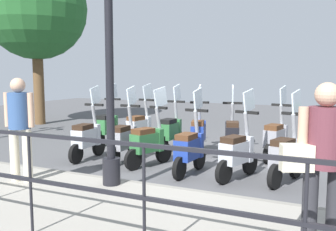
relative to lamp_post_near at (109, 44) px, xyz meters
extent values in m
plane|color=#4C4C4F|center=(2.40, -0.22, -2.22)|extent=(28.00, 28.00, 0.00)
cube|color=gray|center=(-0.80, -0.22, -2.15)|extent=(2.20, 20.00, 0.15)
cube|color=gray|center=(0.25, -0.22, -2.15)|extent=(0.10, 20.00, 0.15)
cube|color=black|center=(-1.80, -0.22, -1.02)|extent=(0.04, 16.00, 0.04)
cube|color=black|center=(-1.80, -0.22, -1.49)|extent=(0.04, 16.00, 0.04)
cylinder|color=black|center=(-1.80, -2.88, -1.55)|extent=(0.03, 0.03, 1.05)
cylinder|color=black|center=(-1.80, -1.55, -1.55)|extent=(0.03, 0.03, 1.05)
cylinder|color=black|center=(-1.80, -0.22, -1.55)|extent=(0.03, 0.03, 1.05)
cylinder|color=black|center=(0.00, 0.00, -1.87)|extent=(0.26, 0.26, 0.40)
cylinder|color=black|center=(0.00, 0.00, 0.19)|extent=(0.12, 0.12, 4.52)
cylinder|color=#28282D|center=(-0.95, -3.06, -1.66)|extent=(0.14, 0.14, 0.82)
cylinder|color=#28282D|center=(-1.04, -2.86, -1.66)|extent=(0.14, 0.14, 0.82)
cylinder|color=brown|center=(-1.00, -2.96, -0.98)|extent=(0.42, 0.42, 0.55)
sphere|color=tan|center=(-1.00, -2.96, -0.59)|extent=(0.22, 0.22, 0.22)
cylinder|color=tan|center=(-1.07, -2.78, -0.96)|extent=(0.09, 0.09, 0.52)
cube|color=beige|center=(-1.14, -2.74, -1.15)|extent=(0.23, 0.31, 0.24)
cylinder|color=beige|center=(-0.48, 1.45, -1.66)|extent=(0.14, 0.14, 0.82)
cylinder|color=beige|center=(-0.43, 1.24, -1.66)|extent=(0.14, 0.14, 0.82)
cylinder|color=#335184|center=(-0.45, 1.34, -0.98)|extent=(0.38, 0.38, 0.55)
sphere|color=tan|center=(-0.45, 1.34, -0.59)|extent=(0.22, 0.22, 0.22)
cylinder|color=tan|center=(-0.50, 1.54, -0.96)|extent=(0.09, 0.09, 0.52)
cylinder|color=tan|center=(-0.41, 1.15, -0.96)|extent=(0.09, 0.09, 0.52)
cylinder|color=brown|center=(5.31, 6.53, -0.88)|extent=(0.36, 0.36, 2.68)
sphere|color=#235B28|center=(5.31, 6.53, 1.76)|extent=(3.47, 3.47, 3.47)
cylinder|color=black|center=(2.08, -2.41, -2.02)|extent=(0.41, 0.19, 0.40)
cylinder|color=black|center=(1.28, -2.18, -2.02)|extent=(0.41, 0.19, 0.40)
cube|color=gray|center=(1.60, -2.27, -1.74)|extent=(0.65, 0.43, 0.36)
cube|color=gray|center=(1.88, -2.35, -1.72)|extent=(0.20, 0.32, 0.44)
cube|color=black|center=(1.53, -2.25, -1.51)|extent=(0.46, 0.36, 0.10)
cylinder|color=gray|center=(1.93, -2.37, -1.37)|extent=(0.19, 0.12, 0.55)
cube|color=black|center=(1.93, -2.37, -1.09)|extent=(0.18, 0.44, 0.05)
cube|color=silver|center=(1.99, -2.38, -0.89)|extent=(0.38, 0.13, 0.42)
cylinder|color=black|center=(1.99, -1.63, -2.02)|extent=(0.41, 0.20, 0.40)
cylinder|color=black|center=(1.19, -1.39, -2.02)|extent=(0.41, 0.20, 0.40)
cube|color=#B7BCC6|center=(1.51, -1.48, -1.74)|extent=(0.66, 0.45, 0.36)
cube|color=#B7BCC6|center=(1.78, -1.57, -1.72)|extent=(0.20, 0.32, 0.44)
cube|color=black|center=(1.44, -1.46, -1.51)|extent=(0.46, 0.37, 0.10)
cylinder|color=gray|center=(1.84, -1.59, -1.37)|extent=(0.20, 0.12, 0.55)
cube|color=black|center=(1.84, -1.59, -1.09)|extent=(0.19, 0.44, 0.05)
cube|color=silver|center=(1.90, -1.61, -0.89)|extent=(0.38, 0.14, 0.42)
cylinder|color=black|center=(1.93, -0.69, -2.02)|extent=(0.40, 0.11, 0.40)
cylinder|color=black|center=(1.10, -0.64, -2.02)|extent=(0.40, 0.11, 0.40)
cube|color=navy|center=(1.43, -0.66, -1.74)|extent=(0.62, 0.32, 0.36)
cube|color=navy|center=(1.72, -0.67, -1.72)|extent=(0.14, 0.31, 0.44)
cube|color=#4C2D19|center=(1.36, -0.65, -1.51)|extent=(0.42, 0.28, 0.10)
cylinder|color=gray|center=(1.78, -0.68, -1.37)|extent=(0.19, 0.08, 0.55)
cube|color=black|center=(1.78, -0.68, -1.09)|extent=(0.09, 0.44, 0.05)
cube|color=silver|center=(1.84, -0.68, -0.89)|extent=(0.39, 0.05, 0.42)
cylinder|color=black|center=(2.11, 0.15, -2.02)|extent=(0.41, 0.20, 0.40)
cylinder|color=black|center=(1.32, 0.40, -2.02)|extent=(0.41, 0.20, 0.40)
cube|color=#2D6B38|center=(1.64, 0.30, -1.74)|extent=(0.66, 0.45, 0.36)
cube|color=#2D6B38|center=(1.91, 0.21, -1.72)|extent=(0.20, 0.32, 0.44)
cube|color=#4C2D19|center=(1.57, 0.32, -1.51)|extent=(0.46, 0.37, 0.10)
cylinder|color=gray|center=(1.97, 0.20, -1.37)|extent=(0.20, 0.12, 0.55)
cube|color=black|center=(1.97, 0.20, -1.09)|extent=(0.19, 0.44, 0.05)
cube|color=silver|center=(2.03, 0.18, -0.89)|extent=(0.38, 0.14, 0.42)
cylinder|color=black|center=(2.20, 0.89, -2.02)|extent=(0.40, 0.09, 0.40)
cylinder|color=black|center=(1.37, 0.87, -2.02)|extent=(0.40, 0.09, 0.40)
cube|color=gray|center=(1.70, 0.88, -1.74)|extent=(0.61, 0.30, 0.36)
cube|color=gray|center=(1.99, 0.89, -1.72)|extent=(0.13, 0.30, 0.44)
cube|color=black|center=(1.63, 0.88, -1.51)|extent=(0.41, 0.27, 0.10)
cylinder|color=gray|center=(2.05, 0.89, -1.37)|extent=(0.18, 0.07, 0.55)
cube|color=black|center=(2.05, 0.89, -1.09)|extent=(0.07, 0.44, 0.05)
cube|color=silver|center=(2.11, 0.89, -0.89)|extent=(0.39, 0.04, 0.42)
cylinder|color=black|center=(2.09, 1.73, -2.02)|extent=(0.40, 0.10, 0.40)
cylinder|color=black|center=(1.26, 1.68, -2.02)|extent=(0.40, 0.10, 0.40)
cube|color=#B7BCC6|center=(1.59, 1.70, -1.74)|extent=(0.61, 0.31, 0.36)
cube|color=#B7BCC6|center=(1.88, 1.72, -1.72)|extent=(0.13, 0.31, 0.44)
cube|color=black|center=(1.52, 1.70, -1.51)|extent=(0.41, 0.28, 0.10)
cylinder|color=gray|center=(1.94, 1.72, -1.37)|extent=(0.19, 0.08, 0.55)
cube|color=black|center=(1.94, 1.72, -1.09)|extent=(0.08, 0.44, 0.05)
cube|color=silver|center=(2.00, 1.72, -0.89)|extent=(0.39, 0.05, 0.42)
cylinder|color=black|center=(3.70, -1.95, -2.02)|extent=(0.41, 0.16, 0.40)
cylinder|color=black|center=(2.89, -1.79, -2.02)|extent=(0.41, 0.16, 0.40)
cube|color=gray|center=(3.21, -1.86, -1.74)|extent=(0.64, 0.39, 0.36)
cube|color=gray|center=(3.50, -1.91, -1.72)|extent=(0.18, 0.32, 0.44)
cube|color=#4C2D19|center=(3.15, -1.84, -1.51)|extent=(0.44, 0.33, 0.10)
cylinder|color=gray|center=(3.56, -1.93, -1.37)|extent=(0.19, 0.10, 0.55)
cube|color=black|center=(3.56, -1.93, -1.09)|extent=(0.14, 0.44, 0.05)
cube|color=silver|center=(3.62, -1.94, -0.89)|extent=(0.39, 0.10, 0.42)
cylinder|color=black|center=(3.77, -0.80, -2.02)|extent=(0.41, 0.19, 0.40)
cylinder|color=black|center=(2.97, -1.03, -2.02)|extent=(0.41, 0.19, 0.40)
cube|color=black|center=(3.29, -0.94, -1.74)|extent=(0.65, 0.44, 0.36)
cube|color=black|center=(3.57, -0.86, -1.72)|extent=(0.20, 0.32, 0.44)
cube|color=black|center=(3.22, -0.96, -1.51)|extent=(0.46, 0.36, 0.10)
cylinder|color=gray|center=(3.62, -0.84, -1.37)|extent=(0.20, 0.12, 0.55)
cube|color=black|center=(3.62, -0.84, -1.09)|extent=(0.18, 0.44, 0.05)
cube|color=silver|center=(3.68, -0.82, -0.89)|extent=(0.38, 0.14, 0.42)
cylinder|color=black|center=(3.61, -0.07, -2.02)|extent=(0.41, 0.19, 0.40)
cylinder|color=black|center=(2.81, -0.30, -2.02)|extent=(0.41, 0.19, 0.40)
cube|color=navy|center=(3.13, -0.21, -1.74)|extent=(0.65, 0.43, 0.36)
cube|color=navy|center=(3.41, -0.13, -1.72)|extent=(0.20, 0.32, 0.44)
cube|color=#4C2D19|center=(3.06, -0.23, -1.51)|extent=(0.46, 0.36, 0.10)
cylinder|color=gray|center=(3.46, -0.11, -1.37)|extent=(0.20, 0.12, 0.55)
cube|color=black|center=(3.46, -0.11, -1.09)|extent=(0.18, 0.44, 0.05)
cube|color=silver|center=(3.52, -0.09, -0.89)|extent=(0.38, 0.14, 0.42)
cylinder|color=black|center=(3.62, 0.48, -2.02)|extent=(0.40, 0.09, 0.40)
cylinder|color=black|center=(2.79, 0.50, -2.02)|extent=(0.40, 0.09, 0.40)
cube|color=#2D6B38|center=(3.12, 0.49, -1.74)|extent=(0.61, 0.29, 0.36)
cube|color=#2D6B38|center=(3.41, 0.49, -1.72)|extent=(0.13, 0.30, 0.44)
cube|color=black|center=(3.05, 0.49, -1.51)|extent=(0.41, 0.27, 0.10)
cylinder|color=gray|center=(3.47, 0.49, -1.37)|extent=(0.18, 0.07, 0.55)
cube|color=black|center=(3.47, 0.49, -1.09)|extent=(0.07, 0.44, 0.05)
cube|color=silver|center=(3.53, 0.48, -0.89)|extent=(0.39, 0.04, 0.42)
cylinder|color=black|center=(3.79, 1.35, -2.02)|extent=(0.41, 0.14, 0.40)
cylinder|color=black|center=(2.97, 1.48, -2.02)|extent=(0.41, 0.14, 0.40)
cube|color=#B7BCC6|center=(3.30, 1.43, -1.74)|extent=(0.64, 0.37, 0.36)
cube|color=#B7BCC6|center=(3.58, 1.38, -1.72)|extent=(0.17, 0.32, 0.44)
cube|color=#4C2D19|center=(3.23, 1.44, -1.51)|extent=(0.44, 0.32, 0.10)
cylinder|color=gray|center=(3.64, 1.37, -1.37)|extent=(0.19, 0.10, 0.55)
cube|color=black|center=(3.64, 1.37, -1.09)|extent=(0.13, 0.44, 0.05)
cube|color=silver|center=(3.70, 1.36, -0.89)|extent=(0.39, 0.09, 0.42)
cylinder|color=black|center=(3.65, 2.30, -2.02)|extent=(0.40, 0.11, 0.40)
cylinder|color=black|center=(2.82, 2.24, -2.02)|extent=(0.40, 0.11, 0.40)
cube|color=#2D6B38|center=(3.15, 2.26, -1.74)|extent=(0.62, 0.32, 0.36)
cube|color=#2D6B38|center=(3.44, 2.28, -1.72)|extent=(0.14, 0.31, 0.44)
cube|color=black|center=(3.08, 2.26, -1.51)|extent=(0.42, 0.29, 0.10)
cylinder|color=gray|center=(3.50, 2.29, -1.37)|extent=(0.19, 0.08, 0.55)
cube|color=black|center=(3.50, 2.29, -1.09)|extent=(0.09, 0.44, 0.05)
cube|color=silver|center=(3.56, 2.29, -0.89)|extent=(0.39, 0.06, 0.42)
camera|label=1|loc=(-4.58, -3.09, -0.39)|focal=40.00mm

